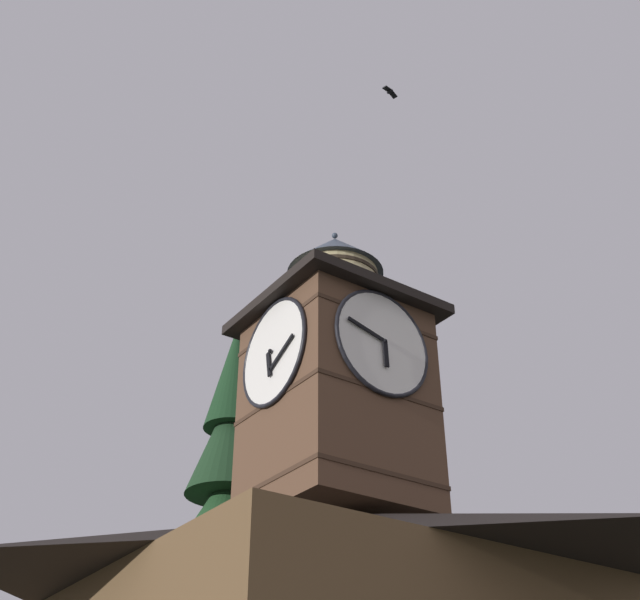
% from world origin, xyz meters
% --- Properties ---
extents(clock_tower, '(4.17, 4.17, 7.80)m').
position_xyz_m(clock_tower, '(1.84, -2.25, 10.69)').
color(clock_tower, brown).
rests_on(clock_tower, building_main).
extents(flying_bird_high, '(0.61, 0.29, 0.12)m').
position_xyz_m(flying_bird_high, '(0.33, -1.39, 20.58)').
color(flying_bird_high, black).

